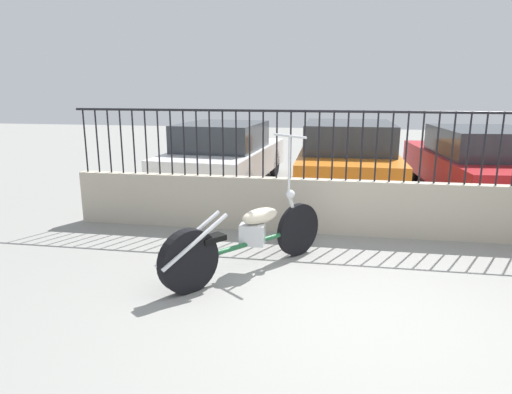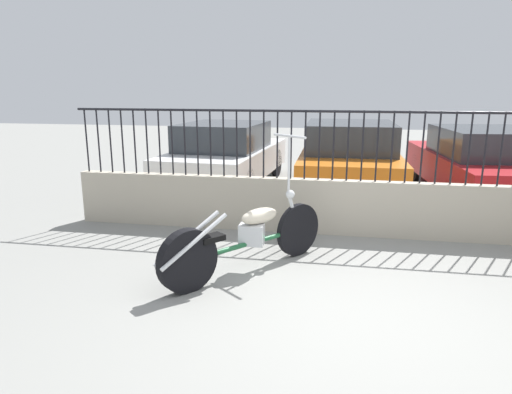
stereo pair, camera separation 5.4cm
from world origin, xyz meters
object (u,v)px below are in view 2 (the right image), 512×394
at_px(motorcycle_green, 240,240).
at_px(car_white, 226,155).
at_px(car_red, 482,163).
at_px(car_orange, 349,158).

height_order(motorcycle_green, car_white, motorcycle_green).
height_order(motorcycle_green, car_red, motorcycle_green).
bearing_deg(car_orange, car_white, 83.17).
height_order(car_white, car_orange, car_orange).
height_order(motorcycle_green, car_orange, motorcycle_green).
bearing_deg(car_red, car_orange, 87.77).
distance_m(car_white, car_red, 5.05).
xyz_separation_m(motorcycle_green, car_red, (3.73, 4.46, 0.27)).
distance_m(motorcycle_green, car_orange, 4.54).
relative_size(car_orange, car_red, 0.93).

